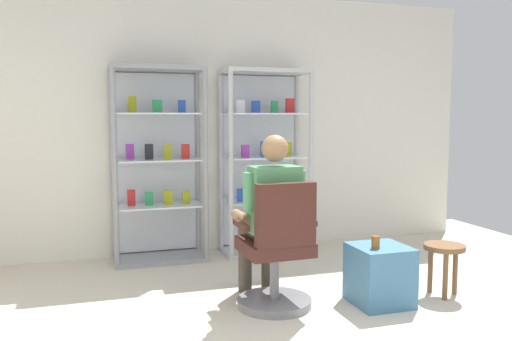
# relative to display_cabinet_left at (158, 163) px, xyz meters

# --- Properties ---
(back_wall) EXTENTS (6.00, 0.10, 2.70)m
(back_wall) POSITION_rel_display_cabinet_left_xyz_m (0.55, 0.24, 0.39)
(back_wall) COLOR silver
(back_wall) RESTS_ON ground
(display_cabinet_left) EXTENTS (0.90, 0.45, 1.90)m
(display_cabinet_left) POSITION_rel_display_cabinet_left_xyz_m (0.00, 0.00, 0.00)
(display_cabinet_left) COLOR gray
(display_cabinet_left) RESTS_ON ground
(display_cabinet_right) EXTENTS (0.90, 0.45, 1.90)m
(display_cabinet_right) POSITION_rel_display_cabinet_left_xyz_m (1.10, -0.00, 0.00)
(display_cabinet_right) COLOR #B7B7BC
(display_cabinet_right) RESTS_ON ground
(office_chair) EXTENTS (0.57, 0.56, 0.96)m
(office_chair) POSITION_rel_display_cabinet_left_xyz_m (0.65, -1.67, -0.57)
(office_chair) COLOR slate
(office_chair) RESTS_ON ground
(seated_shopkeeper) EXTENTS (0.50, 0.57, 1.29)m
(seated_shopkeeper) POSITION_rel_display_cabinet_left_xyz_m (0.65, -1.50, -0.25)
(seated_shopkeeper) COLOR #3F382D
(seated_shopkeeper) RESTS_ON ground
(storage_crate) EXTENTS (0.41, 0.42, 0.45)m
(storage_crate) POSITION_rel_display_cabinet_left_xyz_m (1.43, -1.80, -0.74)
(storage_crate) COLOR teal
(storage_crate) RESTS_ON ground
(tea_glass) EXTENTS (0.06, 0.06, 0.09)m
(tea_glass) POSITION_rel_display_cabinet_left_xyz_m (1.35, -1.86, -0.47)
(tea_glass) COLOR brown
(tea_glass) RESTS_ON storage_crate
(wooden_stool) EXTENTS (0.32, 0.32, 0.41)m
(wooden_stool) POSITION_rel_display_cabinet_left_xyz_m (2.02, -1.79, -0.63)
(wooden_stool) COLOR brown
(wooden_stool) RESTS_ON ground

